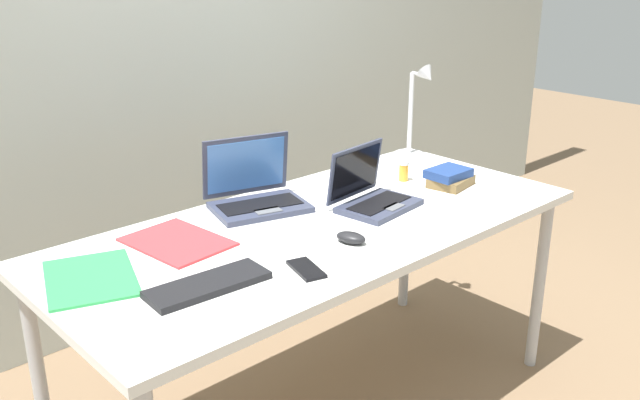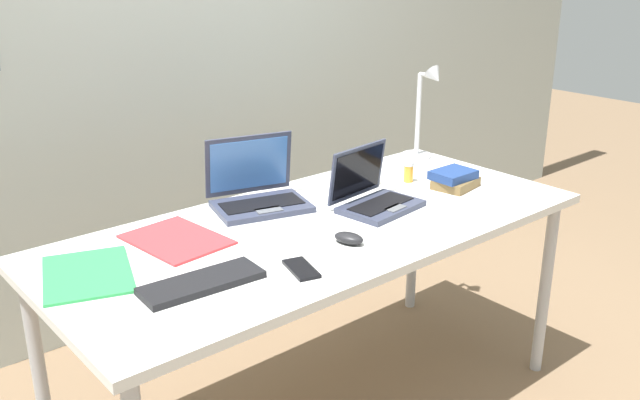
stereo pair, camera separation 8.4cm
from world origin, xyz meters
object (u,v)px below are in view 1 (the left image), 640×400
(book_stack, at_px, (450,178))
(pill_bottle, at_px, (404,170))
(external_keyboard, at_px, (208,285))
(laptop_front_left, at_px, (256,194))
(computer_mouse, at_px, (351,238))
(laptop_far_corner, at_px, (372,195))
(coffee_mug, at_px, (362,173))
(cell_phone, at_px, (306,269))
(paper_folder_back_left, at_px, (177,242))
(paper_folder_near_mouse, at_px, (90,278))
(desk_lamp, at_px, (417,112))

(book_stack, bearing_deg, pill_bottle, 116.36)
(external_keyboard, height_order, pill_bottle, pill_bottle)
(laptop_front_left, xyz_separation_m, computer_mouse, (0.02, -0.44, -0.03))
(laptop_far_corner, distance_m, laptop_front_left, 0.40)
(coffee_mug, bearing_deg, laptop_far_corner, -127.68)
(laptop_front_left, bearing_deg, laptop_far_corner, -42.45)
(laptop_far_corner, xyz_separation_m, cell_phone, (-0.50, -0.23, -0.04))
(laptop_front_left, distance_m, paper_folder_back_left, 0.38)
(laptop_front_left, height_order, pill_bottle, laptop_front_left)
(pill_bottle, bearing_deg, cell_phone, -156.87)
(external_keyboard, bearing_deg, paper_folder_near_mouse, 132.51)
(cell_phone, distance_m, pill_bottle, 0.87)
(paper_folder_back_left, xyz_separation_m, coffee_mug, (0.81, 0.01, 0.04))
(laptop_front_left, xyz_separation_m, pill_bottle, (0.59, -0.16, -0.01))
(pill_bottle, height_order, paper_folder_back_left, pill_bottle)
(book_stack, bearing_deg, cell_phone, -168.26)
(laptop_front_left, height_order, cell_phone, laptop_front_left)
(external_keyboard, distance_m, book_stack, 1.14)
(pill_bottle, height_order, coffee_mug, coffee_mug)
(laptop_front_left, height_order, external_keyboard, laptop_front_left)
(laptop_front_left, height_order, coffee_mug, laptop_front_left)
(computer_mouse, xyz_separation_m, coffee_mug, (0.42, 0.37, 0.03))
(computer_mouse, relative_size, coffee_mug, 0.85)
(pill_bottle, bearing_deg, desk_lamp, 32.34)
(laptop_far_corner, height_order, pill_bottle, laptop_far_corner)
(cell_phone, bearing_deg, desk_lamp, 41.31)
(external_keyboard, relative_size, coffee_mug, 2.92)
(paper_folder_back_left, bearing_deg, pill_bottle, -4.02)
(coffee_mug, bearing_deg, paper_folder_near_mouse, -176.65)
(paper_folder_near_mouse, relative_size, coffee_mug, 2.74)
(coffee_mug, bearing_deg, desk_lamp, 12.42)
(external_keyboard, bearing_deg, computer_mouse, -1.20)
(computer_mouse, bearing_deg, cell_phone, 175.76)
(laptop_far_corner, height_order, external_keyboard, laptop_far_corner)
(paper_folder_back_left, bearing_deg, cell_phone, -68.45)
(coffee_mug, bearing_deg, laptop_front_left, 170.00)
(paper_folder_near_mouse, distance_m, paper_folder_back_left, 0.31)
(laptop_far_corner, height_order, paper_folder_near_mouse, laptop_far_corner)
(pill_bottle, relative_size, paper_folder_back_left, 0.25)
(computer_mouse, distance_m, coffee_mug, 0.56)
(desk_lamp, distance_m, laptop_far_corner, 0.65)
(computer_mouse, relative_size, pill_bottle, 1.22)
(desk_lamp, relative_size, computer_mouse, 4.17)
(pill_bottle, relative_size, book_stack, 0.44)
(cell_phone, relative_size, book_stack, 0.75)
(laptop_far_corner, relative_size, cell_phone, 2.20)
(book_stack, bearing_deg, external_keyboard, -175.67)
(computer_mouse, relative_size, paper_folder_back_left, 0.31)
(laptop_far_corner, bearing_deg, paper_folder_near_mouse, 172.58)
(desk_lamp, relative_size, laptop_far_corner, 1.34)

